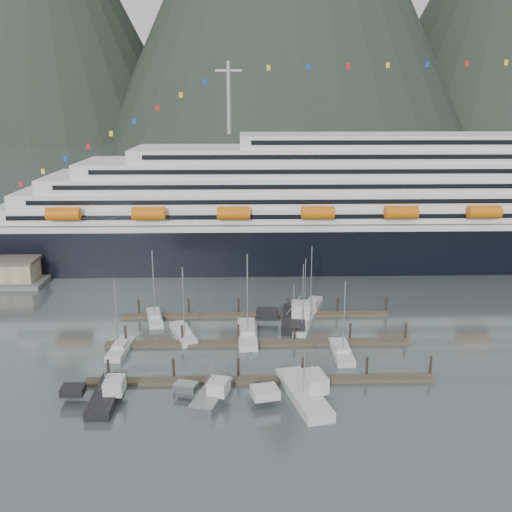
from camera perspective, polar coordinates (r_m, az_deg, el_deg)
The scene contains 17 objects.
ground at distance 93.77m, azimuth 3.28°, elevation -9.11°, with size 1600.00×1600.00×0.00m, color #475354.
cruise_ship at distance 147.72m, azimuth 13.27°, elevation 4.17°, with size 210.00×30.40×50.30m.
dock_near at distance 84.35m, azimuth 0.44°, elevation -11.68°, with size 48.18×2.28×3.20m.
dock_mid at distance 96.19m, azimuth 0.17°, elevation -8.26°, with size 48.18×2.28×3.20m.
dock_far at distance 108.29m, azimuth -0.04°, elevation -5.60°, with size 48.18×2.28×3.20m.
sailboat_a at distance 95.88m, azimuth -12.80°, elevation -8.66°, with size 3.28×8.73×12.41m.
sailboat_b at distance 100.04m, azimuth -6.96°, elevation -7.39°, with size 5.56×10.17×12.55m.
sailboat_c at distance 102.72m, azimuth 4.49°, elevation -6.74°, with size 4.17×8.49×11.98m.
sailboat_d at distance 99.11m, azimuth -0.84°, elevation -7.48°, with size 3.20×12.64×14.95m.
sailboat_e at distance 107.86m, azimuth -9.63°, elevation -5.84°, with size 4.18×9.34×13.30m.
sailboat_f at distance 106.59m, azimuth 4.74°, elevation -5.94°, with size 4.99×8.30×11.88m.
sailboat_g at distance 112.72m, azimuth 5.32°, elevation -4.80°, with size 5.35×10.06×12.59m.
sailboat_h at distance 93.32m, azimuth 8.17°, elevation -9.08°, with size 2.73×9.32×12.55m.
trawler_a at distance 81.88m, azimuth -14.15°, elevation -12.60°, with size 8.09×11.25×6.13m.
trawler_b at distance 79.70m, azimuth -4.31°, elevation -12.97°, with size 7.90×9.88×6.05m.
trawler_c at distance 79.90m, azimuth 4.45°, elevation -12.83°, with size 10.29×14.18×7.01m.
trawler_e at distance 104.99m, azimuth 3.51°, elevation -5.90°, with size 9.51×12.46×7.92m.
Camera 1 is at (-7.62, -85.61, 37.50)m, focal length 42.00 mm.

